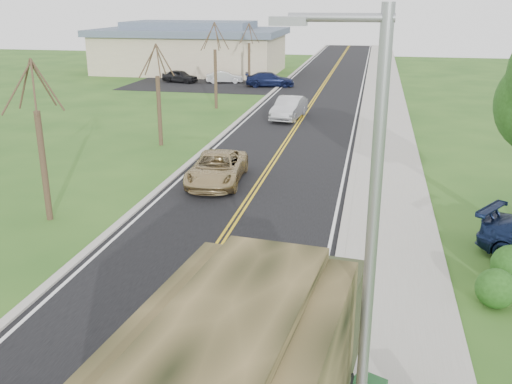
# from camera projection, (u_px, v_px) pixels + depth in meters

# --- Properties ---
(road) EXTENTS (8.00, 120.00, 0.01)m
(road) POSITION_uv_depth(u_px,v_px,m) (315.00, 99.00, 48.40)
(road) COLOR black
(road) RESTS_ON ground
(curb_right) EXTENTS (0.30, 120.00, 0.12)m
(curb_right) POSITION_uv_depth(u_px,v_px,m) (364.00, 100.00, 47.59)
(curb_right) COLOR #9E998E
(curb_right) RESTS_ON ground
(sidewalk_right) EXTENTS (3.20, 120.00, 0.10)m
(sidewalk_right) POSITION_uv_depth(u_px,v_px,m) (386.00, 100.00, 47.26)
(sidewalk_right) COLOR #9E998E
(sidewalk_right) RESTS_ON ground
(curb_left) EXTENTS (0.30, 120.00, 0.10)m
(curb_left) POSITION_uv_depth(u_px,v_px,m) (267.00, 97.00, 49.18)
(curb_left) COLOR #9E998E
(curb_left) RESTS_ON ground
(street_light) EXTENTS (1.65, 0.22, 8.00)m
(street_light) POSITION_uv_depth(u_px,v_px,m) (364.00, 254.00, 8.48)
(street_light) COLOR gray
(street_light) RESTS_ON ground
(bare_tree_a) EXTENTS (1.93, 2.26, 6.08)m
(bare_tree_a) POSITION_uv_depth(u_px,v_px,m) (42.00, 153.00, 21.07)
(bare_tree_a) COLOR #38281C
(bare_tree_a) RESTS_ON ground
(bare_tree_b) EXTENTS (1.83, 2.14, 5.73)m
(bare_tree_b) POSITION_uv_depth(u_px,v_px,m) (159.00, 103.00, 32.25)
(bare_tree_b) COLOR #38281C
(bare_tree_b) RESTS_ON ground
(bare_tree_c) EXTENTS (2.04, 2.39, 6.42)m
(bare_tree_c) POSITION_uv_depth(u_px,v_px,m) (215.00, 72.00, 43.28)
(bare_tree_c) COLOR #38281C
(bare_tree_c) RESTS_ON ground
(bare_tree_d) EXTENTS (1.88, 2.20, 5.91)m
(bare_tree_d) POSITION_uv_depth(u_px,v_px,m) (249.00, 59.00, 54.49)
(bare_tree_d) COLOR #38281C
(bare_tree_d) RESTS_ON ground
(commercial_building) EXTENTS (25.50, 21.50, 5.65)m
(commercial_building) POSITION_uv_depth(u_px,v_px,m) (191.00, 48.00, 65.41)
(commercial_building) COLOR tan
(commercial_building) RESTS_ON ground
(suv_champagne) EXTENTS (2.63, 5.11, 1.38)m
(suv_champagne) POSITION_uv_depth(u_px,v_px,m) (217.00, 168.00, 26.06)
(suv_champagne) COLOR #A0895A
(suv_champagne) RESTS_ON ground
(sedan_silver) EXTENTS (2.15, 4.82, 1.54)m
(sedan_silver) POSITION_uv_depth(u_px,v_px,m) (289.00, 108.00, 40.01)
(sedan_silver) COLOR silver
(sedan_silver) RESTS_ON ground
(lot_car_dark) EXTENTS (3.99, 2.40, 1.27)m
(lot_car_dark) POSITION_uv_depth(u_px,v_px,m) (180.00, 76.00, 57.54)
(lot_car_dark) COLOR black
(lot_car_dark) RESTS_ON ground
(lot_car_silver) EXTENTS (3.89, 2.27, 1.21)m
(lot_car_silver) POSITION_uv_depth(u_px,v_px,m) (224.00, 77.00, 57.25)
(lot_car_silver) COLOR silver
(lot_car_silver) RESTS_ON ground
(lot_car_navy) EXTENTS (4.99, 2.76, 1.37)m
(lot_car_navy) POSITION_uv_depth(u_px,v_px,m) (270.00, 79.00, 54.86)
(lot_car_navy) COLOR #0F1637
(lot_car_navy) RESTS_ON ground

